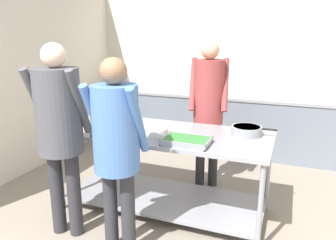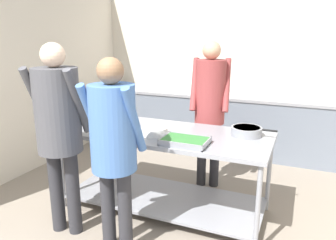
{
  "view_description": "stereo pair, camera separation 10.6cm",
  "coord_description": "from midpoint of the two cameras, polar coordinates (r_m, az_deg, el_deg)",
  "views": [
    {
      "loc": [
        1.12,
        -1.2,
        1.83
      ],
      "look_at": [
        -0.08,
        1.86,
        0.96
      ],
      "focal_mm": 35.0,
      "sensor_mm": 36.0,
      "label": 1
    },
    {
      "loc": [
        1.22,
        -1.16,
        1.83
      ],
      "look_at": [
        -0.08,
        1.86,
        0.96
      ],
      "focal_mm": 35.0,
      "sensor_mm": 36.0,
      "label": 2
    }
  ],
  "objects": [
    {
      "name": "guest_serving_left",
      "position": [
        3.02,
        -17.58,
        -0.19
      ],
      "size": [
        0.52,
        0.39,
        1.77
      ],
      "color": "#2D2D33",
      "rests_on": "ground_plane"
    },
    {
      "name": "water_bottle",
      "position": [
        5.22,
        7.36,
        5.75
      ],
      "size": [
        0.08,
        0.08,
        0.23
      ],
      "color": "brown",
      "rests_on": "back_counter"
    },
    {
      "name": "plate_stack",
      "position": [
        3.25,
        -1.5,
        -1.93
      ],
      "size": [
        0.28,
        0.28,
        0.07
      ],
      "color": "white",
      "rests_on": "serving_counter"
    },
    {
      "name": "wall_left",
      "position": [
        4.73,
        -22.72,
        7.5
      ],
      "size": [
        0.06,
        4.31,
        2.65
      ],
      "color": "beige",
      "rests_on": "ground_plane"
    },
    {
      "name": "sauce_pan",
      "position": [
        3.31,
        14.43,
        -1.86
      ],
      "size": [
        0.44,
        0.3,
        0.09
      ],
      "color": "gray",
      "rests_on": "serving_counter"
    },
    {
      "name": "cook_behind_counter",
      "position": [
        3.87,
        8.11,
        3.62
      ],
      "size": [
        0.5,
        0.41,
        1.76
      ],
      "color": "#2D2D33",
      "rests_on": "ground_plane"
    },
    {
      "name": "serving_counter",
      "position": [
        3.43,
        0.23,
        -6.52
      ],
      "size": [
        2.14,
        0.9,
        0.86
      ],
      "color": "gray",
      "rests_on": "ground_plane"
    },
    {
      "name": "serving_tray_roast",
      "position": [
        3.29,
        -8.33,
        -2.05
      ],
      "size": [
        0.38,
        0.31,
        0.05
      ],
      "color": "gray",
      "rests_on": "serving_counter"
    },
    {
      "name": "back_counter",
      "position": [
        5.32,
        9.67,
        -0.37
      ],
      "size": [
        4.31,
        0.65,
        0.92
      ],
      "color": "slate",
      "rests_on": "ground_plane"
    },
    {
      "name": "wall_rear",
      "position": [
        5.53,
        10.98,
        9.26
      ],
      "size": [
        4.47,
        0.06,
        2.65
      ],
      "color": "beige",
      "rests_on": "ground_plane"
    },
    {
      "name": "serving_tray_greens",
      "position": [
        3.81,
        -10.61,
        0.21
      ],
      "size": [
        0.37,
        0.29,
        0.05
      ],
      "color": "gray",
      "rests_on": "serving_counter"
    },
    {
      "name": "serving_tray_vegetables",
      "position": [
        2.98,
        4.01,
        -3.74
      ],
      "size": [
        0.42,
        0.29,
        0.05
      ],
      "color": "gray",
      "rests_on": "serving_counter"
    },
    {
      "name": "guest_serving_right",
      "position": [
        2.65,
        -8.38,
        -3.13
      ],
      "size": [
        0.46,
        0.37,
        1.67
      ],
      "color": "#2D2D33",
      "rests_on": "ground_plane"
    }
  ]
}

